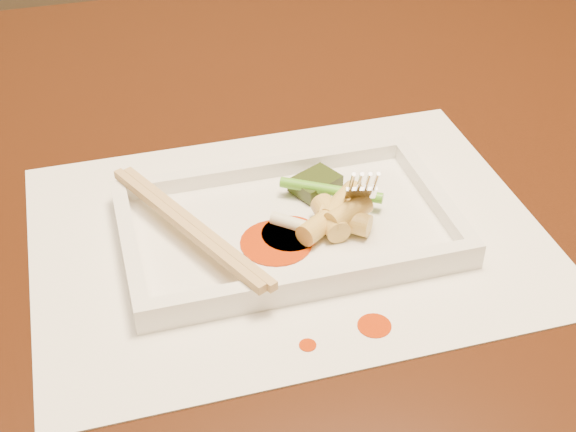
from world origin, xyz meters
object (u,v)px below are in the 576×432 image
object	(u,v)px
chopstick_a	(184,226)
plate_base	(288,230)
table	(195,284)
placemat	(288,235)
fork	(369,122)

from	to	relation	value
chopstick_a	plate_base	bearing A→B (deg)	-0.00
plate_base	chopstick_a	xyz separation A→B (m)	(-0.08, 0.00, 0.02)
table	plate_base	distance (m)	0.15
placemat	plate_base	size ratio (longest dim) A/B	1.54
placemat	chopstick_a	bearing A→B (deg)	180.00
placemat	fork	size ratio (longest dim) A/B	2.86
chopstick_a	fork	bearing A→B (deg)	6.75
plate_base	fork	size ratio (longest dim) A/B	1.86
fork	chopstick_a	bearing A→B (deg)	-173.25
plate_base	chopstick_a	distance (m)	0.08
placemat	chopstick_a	xyz separation A→B (m)	(-0.08, 0.00, 0.03)
table	fork	bearing A→B (deg)	-22.34
plate_base	chopstick_a	size ratio (longest dim) A/B	1.38
table	chopstick_a	size ratio (longest dim) A/B	7.44
table	placemat	bearing A→B (deg)	-47.52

